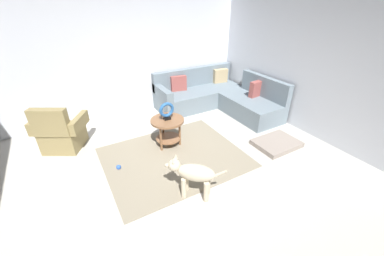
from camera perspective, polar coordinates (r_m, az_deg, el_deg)
ground_plane at (r=3.66m, az=-1.47°, el=-14.03°), size 6.00×6.00×0.10m
wall_back at (r=5.55m, az=-17.01°, el=16.54°), size 6.00×0.12×2.70m
wall_right at (r=4.93m, az=30.67°, el=12.30°), size 0.12×6.00×2.70m
area_rug at (r=4.16m, az=-4.30°, el=-6.99°), size 2.30×1.90×0.01m
sectional_couch at (r=5.86m, az=6.24°, el=7.37°), size 2.20×2.25×0.88m
armchair at (r=4.82m, az=-29.05°, el=-1.07°), size 0.99×0.92×0.88m
side_table at (r=4.28m, az=-5.92°, el=0.61°), size 0.60×0.60×0.54m
torus_sculpture at (r=4.15m, az=-6.13°, el=4.18°), size 0.28×0.08×0.33m
dog_bed_mat at (r=4.71m, az=19.71°, el=-3.51°), size 0.80×0.60×0.09m
dog at (r=3.22m, az=0.22°, el=-10.99°), size 0.65×0.62×0.63m
dog_toy_ball at (r=4.05m, az=-17.28°, el=-9.00°), size 0.08×0.08×0.08m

